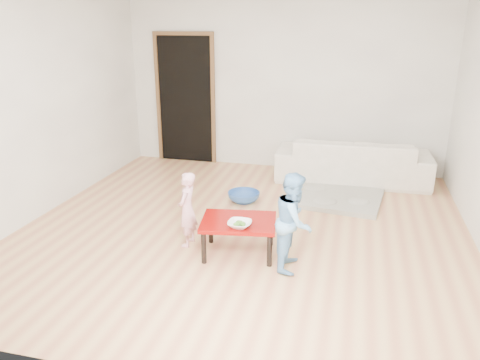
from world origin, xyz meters
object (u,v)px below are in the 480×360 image
at_px(red_table, 239,237).
at_px(child_blue, 294,221).
at_px(basin, 244,197).
at_px(sofa, 352,160).
at_px(child_pink, 187,209).
at_px(bowl, 240,224).

height_order(red_table, child_blue, child_blue).
bearing_deg(basin, sofa, 42.58).
distance_m(child_blue, basin, 1.83).
relative_size(child_pink, basin, 1.91).
height_order(sofa, basin, sofa).
bearing_deg(sofa, basin, 41.28).
xyz_separation_m(sofa, child_blue, (-0.48, -2.80, 0.15)).
relative_size(child_blue, basin, 2.26).
bearing_deg(bowl, child_pink, 160.35).
bearing_deg(sofa, child_pink, 56.69).
xyz_separation_m(bowl, basin, (-0.35, 1.58, -0.33)).
height_order(sofa, child_pink, child_pink).
height_order(bowl, child_pink, child_pink).
xyz_separation_m(red_table, child_pink, (-0.57, 0.07, 0.22)).
relative_size(red_table, bowl, 3.22).
xyz_separation_m(child_pink, basin, (0.28, 1.36, -0.34)).
bearing_deg(bowl, basin, 102.33).
xyz_separation_m(red_table, bowl, (0.05, -0.15, 0.21)).
bearing_deg(red_table, sofa, 68.48).
bearing_deg(child_pink, sofa, 148.26).
relative_size(red_table, child_pink, 0.92).
relative_size(child_pink, child_blue, 0.84).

